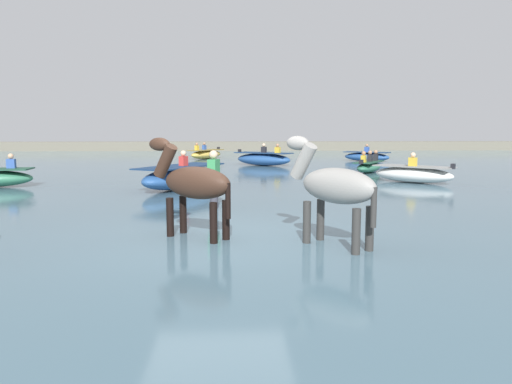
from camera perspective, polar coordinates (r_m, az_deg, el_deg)
ground_plane at (r=8.33m, az=-4.48°, el=-7.22°), size 120.00×120.00×0.00m
water_surface at (r=18.17m, az=-3.58°, el=1.09°), size 90.00×90.00×0.26m
horse_lead_grey at (r=7.64m, az=9.24°, el=0.41°), size 1.40×1.63×2.00m
horse_trailing_dark_bay at (r=8.23m, az=-7.41°, el=0.79°), size 1.63×1.33×1.96m
boat_near_starboard at (r=29.63m, az=12.99°, el=4.12°), size 2.79×2.46×1.05m
boat_mid_channel at (r=31.69m, az=-5.94°, el=4.49°), size 2.44×3.10×1.07m
boat_distant_west at (r=25.35m, az=0.90°, el=3.95°), size 3.27×2.80×1.17m
boat_mid_outer at (r=17.88m, az=18.16°, el=2.03°), size 2.74×2.66×1.07m
boat_near_port at (r=15.37m, az=-8.90°, el=1.76°), size 2.82×3.68×1.21m
boat_far_inshore at (r=21.82m, az=13.25°, el=2.99°), size 2.00×2.57×0.96m
person_onlooker_left at (r=11.37m, az=-5.03°, el=1.11°), size 0.29×0.37×1.63m
far_shoreline at (r=45.27m, az=-3.13°, el=5.31°), size 80.00×2.40×1.08m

